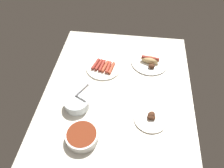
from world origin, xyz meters
The scene contains 6 objects.
ground_plane centered at (0.00, 0.00, -1.50)cm, with size 120.00×90.00×3.00cm, color beige.
bowl_chili centered at (-31.90, 14.81, 2.69)cm, with size 16.95×16.95×4.90cm.
plate_hotdog_assembled centered at (29.93, -19.02, 1.65)cm, with size 25.21×25.21×5.61cm.
plate_sausages centered at (20.97, 11.82, 1.00)cm, with size 23.27×23.27×3.09cm.
bowl_coleslaw centered at (-11.83, 22.25, 3.17)cm, with size 14.56×14.65×15.00cm.
plate_grilled_meat centered at (-15.48, -20.17, 0.91)cm, with size 18.67×18.67×4.01cm.
Camera 1 is at (-83.59, -7.29, 103.87)cm, focal length 35.11 mm.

